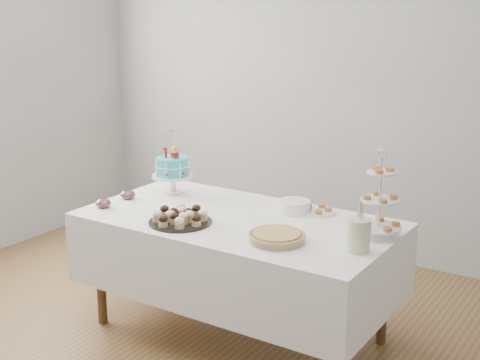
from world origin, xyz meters
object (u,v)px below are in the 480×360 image
Objects in this scene: jam_bowl_a at (103,203)px; jam_bowl_b at (128,195)px; plate_stack at (295,206)px; table at (238,253)px; pie at (277,237)px; utensil_pitcher at (359,234)px; cupcake_tray at (180,216)px; tiered_stand at (380,200)px; pastry_plate at (317,210)px; birthday_cake at (173,177)px.

jam_bowl_a is 0.23m from jam_bowl_b.
jam_bowl_a is (-1.08, -0.58, -0.01)m from plate_stack.
plate_stack is 1.22m from jam_bowl_a.
table is 0.53m from pie.
table is 0.91m from utensil_pitcher.
tiered_stand is at bearing 21.45° from cupcake_tray.
jam_bowl_b is at bearing -162.05° from plate_stack.
table is at bearing -169.18° from utensil_pitcher.
plate_stack is 1.13m from jam_bowl_b.
pastry_plate is (-0.49, 0.21, -0.20)m from tiered_stand.
pastry_plate is 1.27m from jam_bowl_b.
pastry_plate is at bearing -9.35° from birthday_cake.
jam_bowl_a is 0.36× the size of utensil_pitcher.
birthday_cake is at bearing 162.67° from table.
pie is 0.45m from utensil_pitcher.
plate_stack is at bearing 164.60° from utensil_pitcher.
pastry_plate reaches higher than table.
plate_stack is at bearing 28.36° from jam_bowl_a.
table is at bearing 47.70° from cupcake_tray.
utensil_pitcher is (1.68, 0.17, 0.07)m from jam_bowl_a.
pastry_plate is 1.36m from jam_bowl_a.
birthday_cake is (-0.67, 0.21, 0.35)m from table.
jam_bowl_b is at bearing -172.60° from tiered_stand.
pastry_plate is (1.02, 0.16, -0.10)m from birthday_cake.
cupcake_tray reaches higher than table.
tiered_stand is 2.55× the size of plate_stack.
jam_bowl_b is (-1.19, -0.42, 0.01)m from pastry_plate.
cupcake_tray is 0.73m from plate_stack.
tiered_stand is at bearing -20.04° from birthday_cake.
birthday_cake reaches higher than jam_bowl_b.
cupcake_tray is at bearing -132.30° from table.
tiered_stand is 1.84× the size of utensil_pitcher.
cupcake_tray is 1.17m from tiered_stand.
cupcake_tray is at bearing -153.59° from utensil_pitcher.
pie is 3.23× the size of jam_bowl_a.
cupcake_tray is 3.73× the size of jam_bowl_b.
cupcake_tray is at bearing -18.86° from jam_bowl_b.
jam_bowl_b reaches higher than table.
jam_bowl_a is at bearing -127.62° from birthday_cake.
table is 4.43× the size of birthday_cake.
cupcake_tray is 1.18× the size of pie.
pastry_plate is (0.12, 0.08, -0.02)m from plate_stack.
plate_stack is (-0.60, 0.13, -0.17)m from tiered_stand.
cupcake_tray reaches higher than pie.
jam_bowl_a reaches higher than table.
plate_stack is 1.96× the size of jam_bowl_b.
jam_bowl_a is (-1.24, -0.07, -0.00)m from pie.
pie is at bearing -138.52° from tiered_stand.
jam_bowl_b is (-0.60, 0.21, -0.01)m from cupcake_tray.
birthday_cake is 1.51m from tiered_stand.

